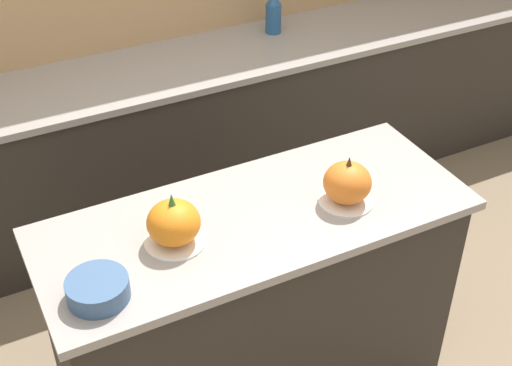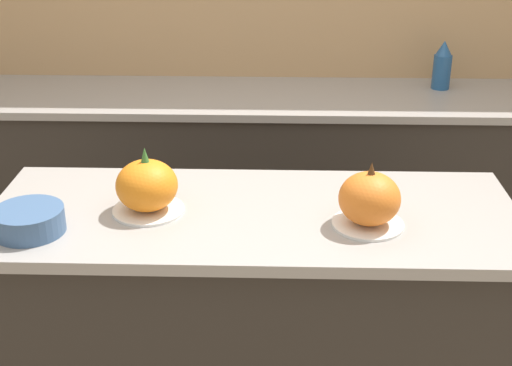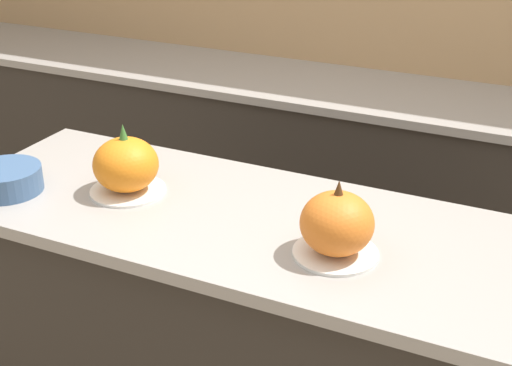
{
  "view_description": "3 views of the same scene",
  "coord_description": "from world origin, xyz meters",
  "px_view_note": "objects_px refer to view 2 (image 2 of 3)",
  "views": [
    {
      "loc": [
        -0.89,
        -1.75,
        2.5
      ],
      "look_at": [
        0.03,
        0.05,
        1.04
      ],
      "focal_mm": 50.0,
      "sensor_mm": 36.0,
      "label": 1
    },
    {
      "loc": [
        0.06,
        -1.86,
        1.88
      ],
      "look_at": [
        0.01,
        -0.03,
        1.05
      ],
      "focal_mm": 50.0,
      "sensor_mm": 36.0,
      "label": 2
    },
    {
      "loc": [
        0.77,
        -1.45,
        1.81
      ],
      "look_at": [
        0.06,
        0.05,
        1.02
      ],
      "focal_mm": 50.0,
      "sensor_mm": 36.0,
      "label": 3
    }
  ],
  "objects_px": {
    "mixing_bowl": "(29,221)",
    "pumpkin_cake_left": "(147,187)",
    "pumpkin_cake_right": "(369,200)",
    "bottle_tall": "(442,66)"
  },
  "relations": [
    {
      "from": "pumpkin_cake_right",
      "to": "bottle_tall",
      "type": "xyz_separation_m",
      "value": [
        0.52,
        1.53,
        -0.02
      ]
    },
    {
      "from": "pumpkin_cake_right",
      "to": "pumpkin_cake_left",
      "type": "bearing_deg",
      "value": 173.7
    },
    {
      "from": "pumpkin_cake_left",
      "to": "pumpkin_cake_right",
      "type": "xyz_separation_m",
      "value": [
        0.63,
        -0.07,
        -0.0
      ]
    },
    {
      "from": "pumpkin_cake_right",
      "to": "mixing_bowl",
      "type": "relative_size",
      "value": 1.05
    },
    {
      "from": "bottle_tall",
      "to": "pumpkin_cake_left",
      "type": "bearing_deg",
      "value": -128.27
    },
    {
      "from": "pumpkin_cake_right",
      "to": "mixing_bowl",
      "type": "xyz_separation_m",
      "value": [
        -0.93,
        -0.07,
        -0.04
      ]
    },
    {
      "from": "mixing_bowl",
      "to": "pumpkin_cake_left",
      "type": "bearing_deg",
      "value": 24.32
    },
    {
      "from": "pumpkin_cake_left",
      "to": "bottle_tall",
      "type": "relative_size",
      "value": 0.91
    },
    {
      "from": "pumpkin_cake_right",
      "to": "bottle_tall",
      "type": "height_order",
      "value": "pumpkin_cake_right"
    },
    {
      "from": "pumpkin_cake_left",
      "to": "bottle_tall",
      "type": "distance_m",
      "value": 1.86
    }
  ]
}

